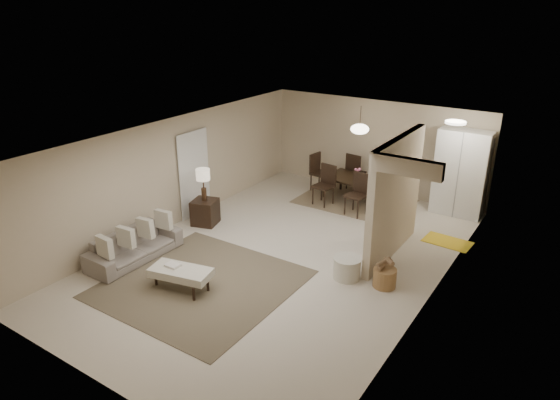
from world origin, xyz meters
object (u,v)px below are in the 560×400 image
Objects in this scene: pantry_cabinet at (461,173)px; round_pouf at (347,268)px; side_table at (205,212)px; wicker_basket at (385,278)px; ottoman_bench at (181,273)px; sofa at (134,246)px; dining_table at (356,190)px.

pantry_cabinet is 4.42m from round_pouf.
side_table is 1.40× the size of wicker_basket.
pantry_cabinet is 3.95× the size of round_pouf.
side_table is (-1.52, 2.39, -0.02)m from ottoman_bench.
sofa is 5.85m from dining_table.
sofa reaches higher than ottoman_bench.
pantry_cabinet reaches higher than side_table.
side_table is at bearing -0.66° from sofa.
ottoman_bench is 2.85× the size of wicker_basket.
pantry_cabinet is 6.16m from side_table.
wicker_basket is at bearing 7.96° from round_pouf.
side_table is 3.89m from round_pouf.
sofa is 4.68× the size of wicker_basket.
round_pouf is (2.35, 1.99, -0.11)m from ottoman_bench.
round_pouf reaches higher than wicker_basket.
dining_table is (0.80, 5.65, -0.02)m from ottoman_bench.
sofa is 3.72× the size of round_pouf.
ottoman_bench is 2.03× the size of side_table.
wicker_basket is (0.71, 0.10, -0.03)m from round_pouf.
side_table reaches higher than sofa.
dining_table reaches higher than side_table.
sofa is at bearing -156.65° from round_pouf.
ottoman_bench is 5.70m from dining_table.
pantry_cabinet reaches higher than sofa.
ottoman_bench is at bearing -139.66° from round_pouf.
pantry_cabinet is 1.06× the size of sofa.
round_pouf is 3.97m from dining_table.
dining_table is at bearing 122.46° from wicker_basket.
ottoman_bench is at bearing -145.64° from wicker_basket.
side_table is at bearing 110.03° from ottoman_bench.
sofa is 1.64× the size of ottoman_bench.
sofa is 1.16× the size of dining_table.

